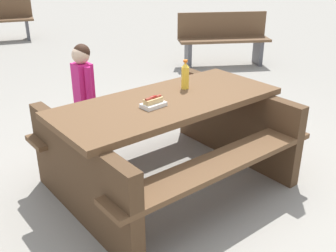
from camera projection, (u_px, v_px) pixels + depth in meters
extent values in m
plane|color=gray|center=(168.00, 183.00, 3.35)|extent=(30.00, 30.00, 0.00)
cube|color=brown|center=(168.00, 102.00, 3.05)|extent=(1.87, 0.96, 0.05)
cube|color=brown|center=(218.00, 164.00, 2.77)|extent=(1.82, 0.48, 0.04)
cube|color=brown|center=(129.00, 116.00, 3.57)|extent=(1.82, 0.48, 0.04)
cube|color=#4D3520|center=(81.00, 178.00, 2.76)|extent=(0.26, 1.40, 0.70)
cube|color=#4D3520|center=(234.00, 122.00, 3.65)|extent=(0.26, 1.40, 0.70)
cylinder|color=yellow|center=(185.00, 78.00, 3.24)|extent=(0.06, 0.06, 0.18)
cone|color=yellow|center=(185.00, 65.00, 3.20)|extent=(0.06, 0.06, 0.04)
cylinder|color=orange|center=(185.00, 61.00, 3.19)|extent=(0.03, 0.03, 0.02)
cube|color=white|center=(153.00, 105.00, 2.89)|extent=(0.20, 0.14, 0.03)
cube|color=#D8B272|center=(153.00, 101.00, 2.88)|extent=(0.16, 0.08, 0.04)
cylinder|color=maroon|center=(153.00, 98.00, 2.87)|extent=(0.14, 0.05, 0.03)
ellipsoid|color=maroon|center=(153.00, 97.00, 2.87)|extent=(0.07, 0.04, 0.01)
cylinder|color=#262633|center=(90.00, 131.00, 3.74)|extent=(0.07, 0.07, 0.47)
cylinder|color=#262633|center=(85.00, 127.00, 3.82)|extent=(0.07, 0.07, 0.47)
cube|color=#D11E72|center=(83.00, 85.00, 3.60)|extent=(0.16, 0.17, 0.40)
cylinder|color=#D11E72|center=(88.00, 86.00, 3.52)|extent=(0.06, 0.06, 0.34)
cylinder|color=#D11E72|center=(78.00, 80.00, 3.66)|extent=(0.06, 0.06, 0.34)
sphere|color=beige|center=(81.00, 55.00, 3.48)|extent=(0.16, 0.16, 0.16)
sphere|color=#331E14|center=(82.00, 52.00, 3.48)|extent=(0.15, 0.15, 0.15)
cube|color=brown|center=(224.00, 40.00, 6.55)|extent=(1.53, 0.99, 0.04)
cube|color=brown|center=(222.00, 24.00, 6.62)|extent=(1.38, 0.66, 0.40)
cube|color=#4C4C51|center=(188.00, 54.00, 6.57)|extent=(0.20, 0.35, 0.41)
cube|color=#4C4C51|center=(258.00, 52.00, 6.71)|extent=(0.20, 0.35, 0.41)
cube|color=#4C4C51|center=(28.00, 30.00, 8.58)|extent=(0.13, 0.36, 0.41)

